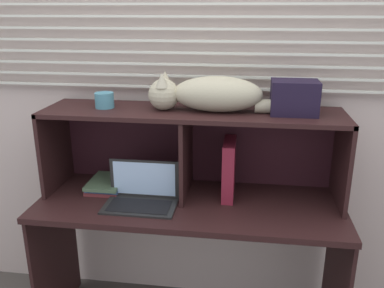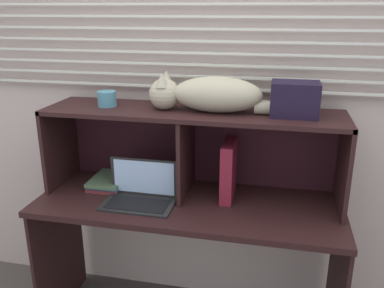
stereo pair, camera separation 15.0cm
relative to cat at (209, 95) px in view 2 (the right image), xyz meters
name	(u,v)px [view 2 (the right image)]	position (x,y,z in m)	size (l,w,h in m)	color
back_panel_with_blinds	(201,93)	(-0.08, 0.23, -0.04)	(4.40, 0.08, 2.50)	beige
desk	(188,227)	(-0.08, -0.10, -0.68)	(1.53, 0.58, 0.77)	black
hutch_shelf_unit	(193,134)	(-0.09, 0.04, -0.21)	(1.49, 0.36, 0.45)	black
cat	(209,95)	(0.00, 0.00, 0.00)	(0.76, 0.19, 0.19)	#B2AB8E
laptop	(140,194)	(-0.31, -0.15, -0.49)	(0.35, 0.21, 0.21)	black
binder_upright	(229,170)	(0.11, 0.00, -0.38)	(0.06, 0.23, 0.30)	maroon
book_stack	(110,181)	(-0.54, 0.00, -0.50)	(0.18, 0.25, 0.05)	brown
small_basket	(107,99)	(-0.53, 0.00, -0.05)	(0.09, 0.09, 0.08)	teal
storage_box	(295,99)	(0.40, 0.00, 0.00)	(0.22, 0.16, 0.16)	black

